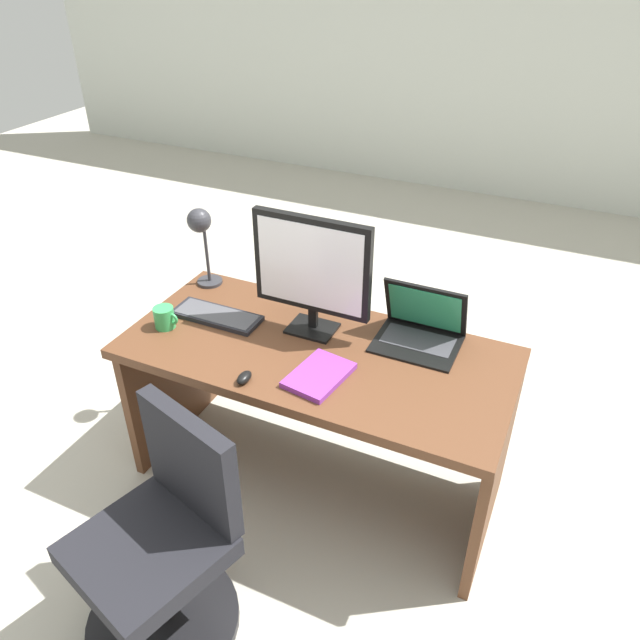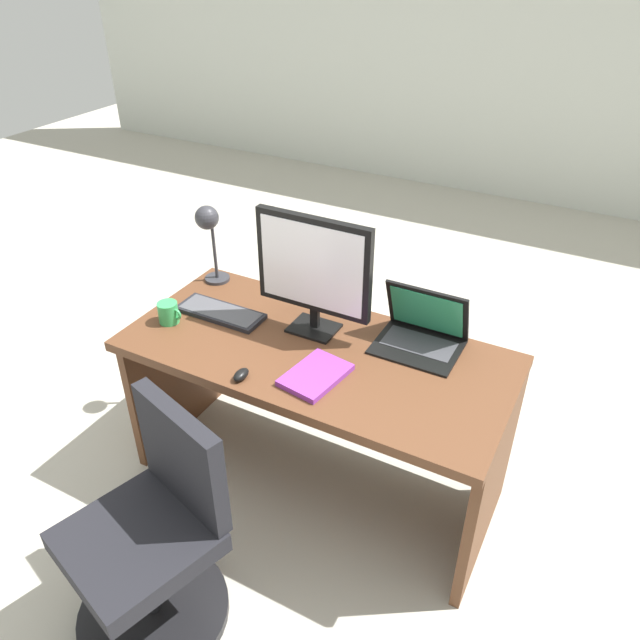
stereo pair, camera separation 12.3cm
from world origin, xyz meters
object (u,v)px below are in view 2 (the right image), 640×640
at_px(monitor, 313,268).
at_px(coffee_mug, 169,313).
at_px(keyboard, 221,312).
at_px(desk, 321,383).
at_px(laptop, 423,326).
at_px(mouse, 241,375).
at_px(desk_lamp, 209,228).
at_px(office_chair, 154,543).
at_px(book, 316,375).

xyz_separation_m(monitor, coffee_mug, (-0.58, -0.24, -0.25)).
bearing_deg(keyboard, desk, 1.43).
distance_m(laptop, keyboard, 0.89).
distance_m(desk, mouse, 0.44).
bearing_deg(mouse, desk_lamp, 133.93).
relative_size(monitor, laptop, 1.51).
bearing_deg(keyboard, mouse, -44.63).
distance_m(coffee_mug, office_chair, 0.95).
relative_size(desk, laptop, 4.65).
bearing_deg(laptop, desk_lamp, 179.72).
bearing_deg(book, laptop, 56.74).
relative_size(laptop, keyboard, 0.86).
distance_m(monitor, keyboard, 0.52).
bearing_deg(keyboard, desk_lamp, 131.67).
height_order(mouse, coffee_mug, coffee_mug).
bearing_deg(coffee_mug, keyboard, 43.91).
relative_size(laptop, book, 1.19).
distance_m(laptop, office_chair, 1.31).
bearing_deg(desk, keyboard, -178.57).
bearing_deg(keyboard, book, -18.47).
bearing_deg(desk_lamp, keyboard, -48.33).
xyz_separation_m(laptop, office_chair, (-0.56, -1.09, -0.46)).
bearing_deg(monitor, mouse, -100.93).
relative_size(monitor, keyboard, 1.30).
distance_m(desk_lamp, office_chair, 1.38).
distance_m(monitor, book, 0.44).
height_order(monitor, keyboard, monitor).
xyz_separation_m(monitor, desk_lamp, (-0.62, 0.13, -0.01)).
bearing_deg(mouse, desk, 65.41).
height_order(book, coffee_mug, coffee_mug).
height_order(keyboard, book, book).
distance_m(book, coffee_mug, 0.75).
height_order(laptop, office_chair, laptop).
bearing_deg(keyboard, monitor, 12.21).
relative_size(book, office_chair, 0.33).
relative_size(coffee_mug, office_chair, 0.13).
relative_size(monitor, mouse, 6.42).
xyz_separation_m(laptop, mouse, (-0.52, -0.55, -0.06)).
height_order(mouse, book, mouse).
distance_m(desk_lamp, coffee_mug, 0.45).
distance_m(desk, monitor, 0.51).
relative_size(monitor, office_chair, 0.58).
xyz_separation_m(keyboard, desk_lamp, (-0.20, 0.23, 0.27)).
height_order(laptop, mouse, laptop).
distance_m(monitor, mouse, 0.51).
bearing_deg(laptop, monitor, -163.54).
relative_size(mouse, desk_lamp, 0.20).
bearing_deg(keyboard, office_chair, -70.91).
bearing_deg(mouse, keyboard, 135.37).
distance_m(mouse, office_chair, 0.67).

